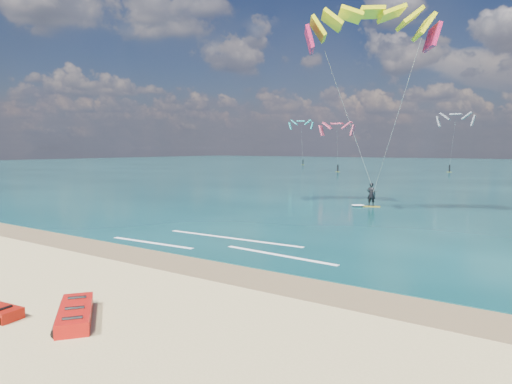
# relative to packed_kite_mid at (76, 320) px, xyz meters

# --- Properties ---
(ground) EXTENTS (320.00, 320.00, 0.00)m
(ground) POSITION_rel_packed_kite_mid_xyz_m (-3.98, 43.10, 0.00)
(ground) COLOR tan
(ground) RESTS_ON ground
(wet_sand_strip) EXTENTS (320.00, 2.40, 0.01)m
(wet_sand_strip) POSITION_rel_packed_kite_mid_xyz_m (-3.98, 6.10, 0.00)
(wet_sand_strip) COLOR brown
(wet_sand_strip) RESTS_ON ground
(sea) EXTENTS (320.00, 200.00, 0.04)m
(sea) POSITION_rel_packed_kite_mid_xyz_m (-3.98, 107.10, 0.02)
(sea) COLOR #082E30
(sea) RESTS_ON ground
(packed_kite_mid) EXTENTS (2.91, 2.65, 0.44)m
(packed_kite_mid) POSITION_rel_packed_kite_mid_xyz_m (0.00, 0.00, 0.00)
(packed_kite_mid) COLOR red
(packed_kite_mid) RESTS_ON ground
(kitesurfer_main) EXTENTS (8.92, 8.78, 15.09)m
(kitesurfer_main) POSITION_rel_packed_kite_mid_xyz_m (-0.90, 24.49, 7.96)
(kitesurfer_main) COLOR yellow
(kitesurfer_main) RESTS_ON sea
(shoreline_foam) EXTENTS (11.89, 3.62, 0.01)m
(shoreline_foam) POSITION_rel_packed_kite_mid_xyz_m (-2.69, 9.82, 0.04)
(shoreline_foam) COLOR white
(shoreline_foam) RESTS_ON ground
(distant_kites) EXTENTS (86.47, 32.05, 11.85)m
(distant_kites) POSITION_rel_packed_kite_mid_xyz_m (-6.65, 84.71, 5.23)
(distant_kites) COLOR #2AB6B6
(distant_kites) RESTS_ON ground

